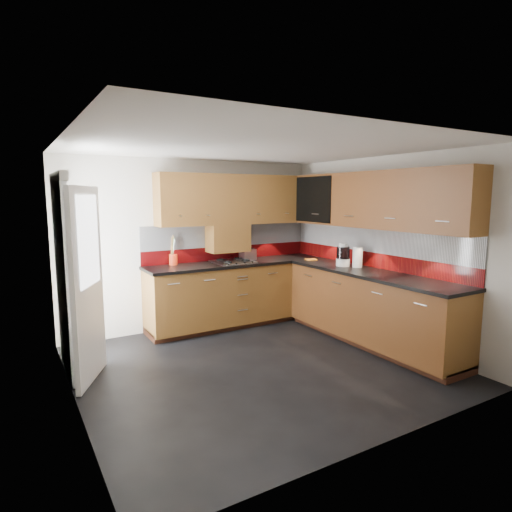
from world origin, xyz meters
TOP-DOWN VIEW (x-y plane):
  - room at (0.00, 0.00)m, footprint 4.00×3.80m
  - base_cabinets at (1.07, 0.72)m, footprint 2.70×3.20m
  - countertop at (1.05, 0.70)m, footprint 2.72×3.22m
  - backsplash at (1.28, 0.93)m, footprint 2.70×3.20m
  - upper_cabinets at (1.23, 0.78)m, footprint 2.50×3.20m
  - extractor_hood at (0.45, 1.64)m, footprint 0.60×0.33m
  - glass_cabinet at (1.71, 1.07)m, footprint 0.32×0.80m
  - back_door at (-1.78, 0.75)m, footprint 0.42×1.19m
  - gas_hob at (0.45, 1.47)m, footprint 0.56×0.49m
  - utensil_pot at (-0.37, 1.70)m, footprint 0.12×0.12m
  - toaster at (0.75, 1.58)m, footprint 0.25×0.18m
  - food_processor at (1.60, 0.43)m, footprint 0.19×0.19m
  - paper_towel at (1.70, 0.26)m, footprint 0.17×0.17m
  - orange_cloth at (1.56, 1.08)m, footprint 0.18×0.16m

SIDE VIEW (x-z plane):
  - base_cabinets at x=1.07m, z-range -0.04..0.91m
  - countertop at x=1.05m, z-range 0.90..0.94m
  - orange_cloth at x=1.56m, z-range 0.94..0.96m
  - gas_hob at x=0.45m, z-range 0.93..0.98m
  - toaster at x=0.75m, z-range 0.94..1.11m
  - back_door at x=-1.78m, z-range 0.01..2.05m
  - utensil_pot at x=-0.37m, z-range 0.83..1.24m
  - paper_towel at x=1.70m, z-range 0.94..1.21m
  - food_processor at x=1.60m, z-range 0.93..1.24m
  - backsplash at x=1.28m, z-range 0.94..1.48m
  - extractor_hood at x=0.45m, z-range 1.08..1.48m
  - room at x=0.00m, z-range 0.18..2.82m
  - upper_cabinets at x=1.23m, z-range 1.48..2.20m
  - glass_cabinet at x=1.71m, z-range 1.54..2.20m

